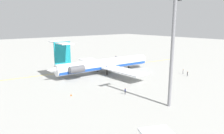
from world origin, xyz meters
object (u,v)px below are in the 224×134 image
ground_crew_near_tail (183,71)px  safety_cone_wingtip (71,95)px  main_jetliner (102,64)px  ground_crew_starboard (125,90)px  light_mast (172,48)px  safety_cone_nose (170,72)px  ground_crew_near_nose (116,57)px  ground_crew_portside (188,73)px

ground_crew_near_tail → safety_cone_wingtip: size_ratio=3.29×
main_jetliner → ground_crew_starboard: main_jetliner is taller
ground_crew_near_tail → ground_crew_starboard: (29.71, 2.76, -0.08)m
main_jetliner → ground_crew_near_tail: main_jetliner is taller
safety_cone_wingtip → light_mast: light_mast is taller
main_jetliner → safety_cone_nose: size_ratio=74.26×
main_jetliner → light_mast: bearing=-97.2°
ground_crew_near_nose → safety_cone_nose: (2.64, 33.46, -0.80)m
safety_cone_nose → light_mast: size_ratio=0.02×
ground_crew_near_nose → safety_cone_nose: bearing=35.3°
ground_crew_near_tail → main_jetliner: bearing=1.5°
ground_crew_starboard → safety_cone_wingtip: 13.36m
ground_crew_near_tail → safety_cone_nose: ground_crew_near_tail is taller
safety_cone_wingtip → safety_cone_nose: bearing=179.7°
ground_crew_near_nose → safety_cone_nose: size_ratio=3.09×
ground_crew_portside → safety_cone_nose: ground_crew_portside is taller
ground_crew_portside → safety_cone_nose: size_ratio=3.08×
ground_crew_near_tail → light_mast: size_ratio=0.08×
ground_crew_starboard → main_jetliner: bearing=149.3°
safety_cone_nose → safety_cone_wingtip: size_ratio=1.00×
main_jetliner → ground_crew_starboard: 23.36m
ground_crew_portside → safety_cone_nose: (-0.08, -6.98, -0.80)m
ground_crew_near_tail → ground_crew_starboard: ground_crew_near_tail is taller
ground_crew_portside → ground_crew_starboard: bearing=-148.4°
ground_crew_portside → safety_cone_wingtip: size_ratio=3.08×
safety_cone_nose → safety_cone_wingtip: (39.65, -0.20, 0.00)m
safety_cone_nose → ground_crew_near_nose: bearing=-94.5°
ground_crew_near_tail → safety_cone_nose: bearing=-33.2°
ground_crew_starboard → safety_cone_wingtip: (11.02, -7.52, -0.79)m
ground_crew_near_nose → safety_cone_wingtip: (42.29, 33.26, -0.80)m
main_jetliner → ground_crew_near_nose: (-22.49, -19.24, -2.17)m
ground_crew_near_tail → ground_crew_portside: size_ratio=1.07×
ground_crew_near_tail → ground_crew_portside: (1.16, 2.42, -0.07)m
main_jetliner → ground_crew_near_nose: 29.68m
main_jetliner → ground_crew_near_tail: (-20.94, 18.78, -2.10)m
ground_crew_near_nose → ground_crew_portside: (2.71, 40.44, -0.00)m
ground_crew_near_nose → ground_crew_starboard: bearing=2.3°
ground_crew_near_nose → ground_crew_near_tail: size_ratio=0.94×
main_jetliner → ground_crew_near_nose: main_jetliner is taller
ground_crew_near_nose → ground_crew_portside: 40.53m
main_jetliner → ground_crew_portside: size_ratio=24.13×
ground_crew_portside → ground_crew_near_nose: bearing=117.1°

